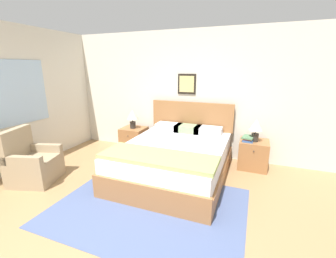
# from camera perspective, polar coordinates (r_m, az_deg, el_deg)

# --- Properties ---
(wall_back) EXTENTS (7.44, 0.09, 2.60)m
(wall_back) POSITION_cam_1_polar(r_m,az_deg,el_deg) (4.87, 3.65, 8.79)
(wall_back) COLOR beige
(wall_back) RESTS_ON ground_plane
(wall_left) EXTENTS (0.08, 5.66, 2.60)m
(wall_left) POSITION_cam_1_polar(r_m,az_deg,el_deg) (5.00, -32.59, 6.65)
(wall_left) COLOR beige
(wall_left) RESTS_ON ground_plane
(area_rug_main) EXTENTS (2.55, 1.91, 0.01)m
(area_rug_main) POSITION_cam_1_polar(r_m,az_deg,el_deg) (3.29, -4.76, -19.00)
(area_rug_main) COLOR #47567F
(area_rug_main) RESTS_ON ground_plane
(bed) EXTENTS (1.73, 2.19, 1.16)m
(bed) POSITION_cam_1_polar(r_m,az_deg,el_deg) (3.98, 1.71, -7.36)
(bed) COLOR #936038
(bed) RESTS_ON ground_plane
(armchair) EXTENTS (0.82, 0.83, 0.91)m
(armchair) POSITION_cam_1_polar(r_m,az_deg,el_deg) (4.40, -31.21, -7.61)
(armchair) COLOR #998466
(armchair) RESTS_ON ground_plane
(nightstand_near_window) EXTENTS (0.52, 0.52, 0.54)m
(nightstand_near_window) POSITION_cam_1_polar(r_m,az_deg,el_deg) (5.21, -8.62, -2.56)
(nightstand_near_window) COLOR #936038
(nightstand_near_window) RESTS_ON ground_plane
(nightstand_by_door) EXTENTS (0.52, 0.52, 0.54)m
(nightstand_by_door) POSITION_cam_1_polar(r_m,az_deg,el_deg) (4.57, 20.81, -6.02)
(nightstand_by_door) COLOR #936038
(nightstand_by_door) RESTS_ON ground_plane
(table_lamp_near_window) EXTENTS (0.24, 0.24, 0.42)m
(table_lamp_near_window) POSITION_cam_1_polar(r_m,az_deg,el_deg) (5.05, -9.02, 3.19)
(table_lamp_near_window) COLOR #2D2823
(table_lamp_near_window) RESTS_ON nightstand_near_window
(table_lamp_by_door) EXTENTS (0.24, 0.24, 0.42)m
(table_lamp_by_door) POSITION_cam_1_polar(r_m,az_deg,el_deg) (4.38, 21.44, 0.45)
(table_lamp_by_door) COLOR #2D2823
(table_lamp_by_door) RESTS_ON nightstand_by_door
(book_thick_bottom) EXTENTS (0.19, 0.26, 0.04)m
(book_thick_bottom) POSITION_cam_1_polar(r_m,az_deg,el_deg) (4.43, 19.64, -2.65)
(book_thick_bottom) COLOR #335693
(book_thick_bottom) RESTS_ON nightstand_by_door
(book_hardcover_middle) EXTENTS (0.16, 0.24, 0.03)m
(book_hardcover_middle) POSITION_cam_1_polar(r_m,az_deg,el_deg) (4.42, 19.68, -2.27)
(book_hardcover_middle) COLOR #B7332D
(book_hardcover_middle) RESTS_ON book_thick_bottom
(book_novel_upper) EXTENTS (0.24, 0.30, 0.03)m
(book_novel_upper) POSITION_cam_1_polar(r_m,az_deg,el_deg) (4.41, 19.71, -1.94)
(book_novel_upper) COLOR #4C7551
(book_novel_upper) RESTS_ON book_hardcover_middle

